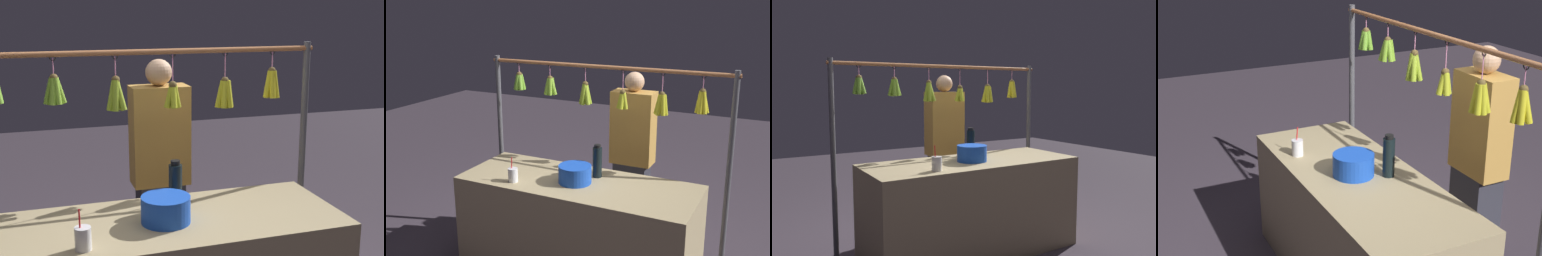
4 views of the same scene
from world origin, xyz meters
The scene contains 7 objects.
ground_plane centered at (0.00, 0.00, 0.00)m, with size 12.00×12.00×0.00m, color #3C333D.
market_counter centered at (0.00, 0.00, 0.41)m, with size 1.85×0.71×0.82m, color tan.
display_rack centered at (0.00, -0.48, 1.22)m, with size 2.16×0.12×1.68m.
water_bottle centered at (-0.09, -0.16, 0.94)m, with size 0.07×0.07×0.27m.
blue_bucket centered at (0.01, 0.03, 0.89)m, with size 0.25×0.25×0.14m, color blue.
drink_cup centered at (0.45, 0.22, 0.87)m, with size 0.08×0.08×0.19m.
vendor_person centered at (-0.16, -0.78, 0.78)m, with size 0.37×0.20×1.57m.
Camera 3 is at (1.78, 2.79, 1.43)m, focal length 36.50 mm.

